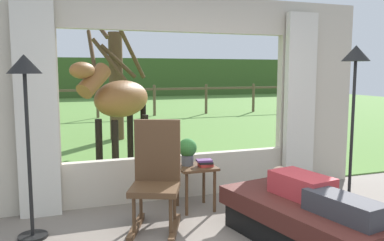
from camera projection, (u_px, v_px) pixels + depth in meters
back_wall_with_window at (180, 101)px, 5.04m from camera, size 5.20×0.12×2.55m
curtain_panel_left at (37, 110)px, 4.35m from camera, size 0.44×0.10×2.40m
curtain_panel_right at (300, 102)px, 5.49m from camera, size 0.44×0.10×2.40m
outdoor_pasture_lawn at (93, 113)px, 15.38m from camera, size 36.00×21.68×0.02m
distant_hill_ridge at (75, 78)px, 24.42m from camera, size 36.00×2.00×2.40m
recliner_sofa at (310, 222)px, 3.73m from camera, size 1.19×1.83×0.42m
reclining_person at (314, 192)px, 3.65m from camera, size 0.44×1.43×0.22m
rocking_chair at (156, 176)px, 4.12m from camera, size 0.69×0.81×1.12m
side_table at (196, 174)px, 4.68m from camera, size 0.44×0.44×0.52m
potted_plant at (187, 150)px, 4.67m from camera, size 0.22×0.22×0.32m
book_stack at (205, 163)px, 4.63m from camera, size 0.20×0.17×0.08m
floor_lamp_left at (25, 91)px, 3.73m from camera, size 0.32×0.32×1.78m
floor_lamp_right at (355, 78)px, 4.58m from camera, size 0.32×0.32×1.91m
horse at (119, 100)px, 6.46m from camera, size 1.56×1.50×1.73m
pasture_tree at (115, 80)px, 9.20m from camera, size 1.41×1.37×3.18m
pasture_fence_line at (97, 97)px, 13.62m from camera, size 16.10×0.10×1.10m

